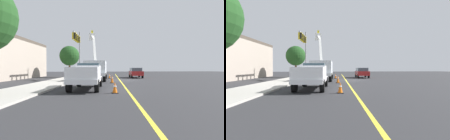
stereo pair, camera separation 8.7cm
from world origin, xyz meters
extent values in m
plane|color=#2D2D30|center=(0.00, 0.00, 0.00)|extent=(120.00, 120.00, 0.00)
cube|color=#B2ADA3|center=(1.05, 7.34, 0.06)|extent=(59.90, 12.06, 0.12)
cube|color=yellow|center=(0.00, 0.00, 0.00)|extent=(49.52, 7.24, 0.01)
cube|color=silver|center=(0.65, 3.05, 0.90)|extent=(8.47, 3.64, 0.36)
cube|color=silver|center=(3.25, 2.68, 1.67)|extent=(2.93, 2.70, 1.60)
cube|color=#384C56|center=(3.45, 2.65, 2.37)|extent=(2.08, 2.33, 0.64)
cube|color=silver|center=(-0.32, 3.19, 1.62)|extent=(5.55, 3.22, 1.80)
cube|color=white|center=(-0.85, 3.44, 3.99)|extent=(2.11, 0.37, 2.99)
cube|color=white|center=(1.43, 3.55, 5.90)|extent=(2.80, 0.41, 1.25)
cube|color=white|center=(2.78, 3.61, 6.24)|extent=(0.90, 0.90, 0.90)
cube|color=yellow|center=(2.78, 3.61, 6.84)|extent=(0.36, 0.24, 0.60)
cylinder|color=black|center=(3.65, 3.76, 0.52)|extent=(1.08, 0.48, 1.04)
cylinder|color=black|center=(3.33, 1.53, 0.52)|extent=(1.08, 0.48, 1.04)
cylinder|color=black|center=(-0.65, 4.37, 0.52)|extent=(1.08, 0.48, 1.04)
cylinder|color=black|center=(-0.97, 2.15, 0.52)|extent=(1.08, 0.48, 1.04)
cylinder|color=black|center=(-1.95, 4.56, 0.52)|extent=(1.08, 0.48, 1.04)
cylinder|color=black|center=(-2.27, 2.33, 0.52)|extent=(1.08, 0.48, 1.04)
cube|color=white|center=(-9.25, 4.47, 0.75)|extent=(5.84, 2.87, 0.30)
cube|color=white|center=(-8.03, 4.29, 1.30)|extent=(2.27, 2.20, 1.10)
cube|color=#384C56|center=(-7.84, 4.27, 1.78)|extent=(1.58, 1.94, 0.56)
cube|color=white|center=(-10.25, 4.61, 1.15)|extent=(3.62, 2.55, 1.10)
cylinder|color=black|center=(-7.29, 5.14, 0.42)|extent=(0.87, 0.42, 0.84)
cylinder|color=black|center=(-7.56, 3.27, 0.42)|extent=(0.87, 0.42, 0.84)
cylinder|color=black|center=(-10.95, 5.67, 0.42)|extent=(0.87, 0.42, 0.84)
cylinder|color=black|center=(-11.22, 3.80, 0.42)|extent=(0.87, 0.42, 0.84)
cube|color=maroon|center=(5.76, -3.88, 0.79)|extent=(5.02, 2.56, 0.70)
cube|color=#384C56|center=(5.90, -3.90, 1.39)|extent=(3.66, 2.14, 0.60)
cylinder|color=black|center=(4.02, -4.50, 0.34)|extent=(0.71, 0.33, 0.68)
cylinder|color=black|center=(4.26, -2.80, 0.34)|extent=(0.71, 0.33, 0.68)
cylinder|color=black|center=(7.25, -4.96, 0.34)|extent=(0.71, 0.33, 0.68)
cylinder|color=black|center=(7.49, -3.27, 0.34)|extent=(0.71, 0.33, 0.68)
cube|color=black|center=(-11.82, 2.66, 0.02)|extent=(0.40, 0.40, 0.04)
cone|color=orange|center=(-11.82, 2.66, 0.39)|extent=(0.32, 0.32, 0.70)
cylinder|color=white|center=(-11.82, 2.66, 0.46)|extent=(0.20, 0.20, 0.08)
cube|color=black|center=(-3.90, 1.65, 0.02)|extent=(0.40, 0.40, 0.04)
cone|color=orange|center=(-3.90, 1.65, 0.46)|extent=(0.32, 0.32, 0.85)
cylinder|color=white|center=(-3.90, 1.65, 0.55)|extent=(0.20, 0.20, 0.08)
cube|color=black|center=(4.40, 0.81, 0.02)|extent=(0.40, 0.40, 0.04)
cone|color=orange|center=(4.40, 0.81, 0.39)|extent=(0.32, 0.32, 0.70)
cylinder|color=white|center=(4.40, 0.81, 0.46)|extent=(0.20, 0.20, 0.08)
cylinder|color=gray|center=(6.69, 5.53, 3.86)|extent=(0.22, 0.22, 7.72)
cube|color=gray|center=(4.20, 5.88, 6.76)|extent=(5.00, 0.87, 0.16)
cube|color=gold|center=(5.58, 5.68, 6.21)|extent=(0.20, 0.57, 1.00)
cube|color=black|center=(5.57, 5.58, 6.21)|extent=(0.24, 0.35, 0.84)
cube|color=gold|center=(4.48, 5.84, 6.21)|extent=(0.20, 0.57, 1.00)
cube|color=black|center=(4.47, 5.74, 6.21)|extent=(0.24, 0.35, 0.84)
cube|color=gold|center=(3.37, 6.00, 6.21)|extent=(0.20, 0.57, 1.00)
cube|color=black|center=(3.36, 5.90, 6.21)|extent=(0.24, 0.35, 0.84)
cube|color=gold|center=(2.27, 6.16, 6.21)|extent=(0.20, 0.57, 1.00)
cube|color=black|center=(2.26, 6.06, 6.21)|extent=(0.24, 0.35, 0.84)
cylinder|color=brown|center=(9.40, 7.43, 1.31)|extent=(0.32, 0.32, 2.63)
sphere|color=#1E471C|center=(9.40, 7.43, 3.88)|extent=(3.56, 3.56, 3.56)
camera|label=1|loc=(-23.08, 4.55, 1.64)|focal=28.10mm
camera|label=2|loc=(-23.09, 4.46, 1.64)|focal=28.10mm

